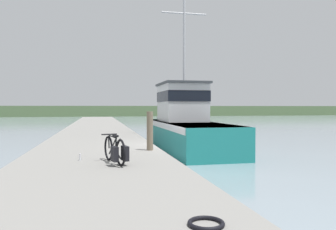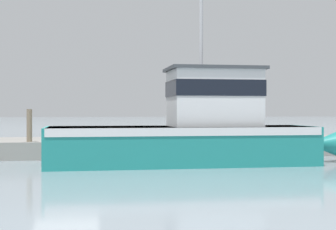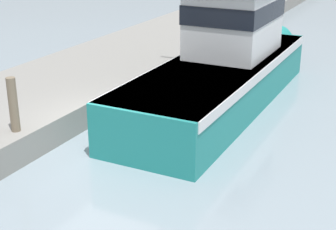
% 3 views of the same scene
% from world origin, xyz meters
% --- Properties ---
extents(ground_plane, '(320.00, 320.00, 0.00)m').
position_xyz_m(ground_plane, '(0.00, 0.00, 0.00)').
color(ground_plane, '#84939E').
extents(dock_pier, '(4.53, 80.00, 0.74)m').
position_xyz_m(dock_pier, '(-3.35, 0.00, 0.37)').
color(dock_pier, gray).
rests_on(dock_pier, ground_plane).
extents(far_shoreline, '(180.00, 5.00, 2.62)m').
position_xyz_m(far_shoreline, '(30.00, 70.66, 1.31)').
color(far_shoreline, '#567047').
rests_on(far_shoreline, ground_plane).
extents(fishing_boat_main, '(2.95, 11.81, 8.80)m').
position_xyz_m(fishing_boat_main, '(1.48, 4.89, 1.34)').
color(fishing_boat_main, teal).
rests_on(fishing_boat_main, ground_plane).
extents(bicycle_touring, '(0.69, 1.68, 0.77)m').
position_xyz_m(bicycle_touring, '(-2.82, -4.12, 1.09)').
color(bicycle_touring, black).
rests_on(bicycle_touring, dock_pier).
extents(mooring_post, '(0.22, 0.22, 1.36)m').
position_xyz_m(mooring_post, '(-1.51, -1.55, 1.42)').
color(mooring_post, '#756651').
rests_on(mooring_post, dock_pier).
extents(hose_coil, '(0.48, 0.48, 0.06)m').
position_xyz_m(hose_coil, '(-1.95, -8.92, 0.77)').
color(hose_coil, black).
rests_on(hose_coil, dock_pier).
extents(water_bottle_by_bike, '(0.06, 0.06, 0.20)m').
position_xyz_m(water_bottle_by_bike, '(-3.78, -3.34, 0.84)').
color(water_bottle_by_bike, silver).
rests_on(water_bottle_by_bike, dock_pier).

